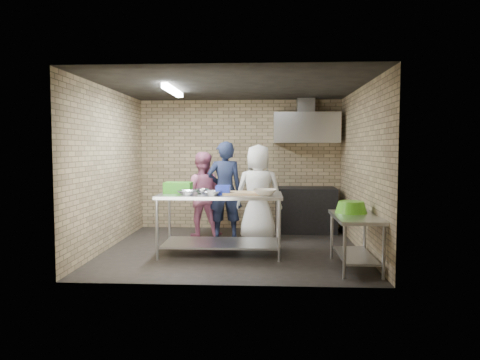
% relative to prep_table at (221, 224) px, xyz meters
% --- Properties ---
extents(floor, '(4.20, 4.20, 0.00)m').
position_rel_prep_table_xyz_m(floor, '(0.18, 0.37, -0.48)').
color(floor, black).
rests_on(floor, ground).
extents(ceiling, '(4.20, 4.20, 0.00)m').
position_rel_prep_table_xyz_m(ceiling, '(0.18, 0.37, 2.22)').
color(ceiling, black).
rests_on(ceiling, ground).
extents(back_wall, '(4.20, 0.06, 2.70)m').
position_rel_prep_table_xyz_m(back_wall, '(0.18, 2.37, 0.87)').
color(back_wall, tan).
rests_on(back_wall, ground).
extents(front_wall, '(4.20, 0.06, 2.70)m').
position_rel_prep_table_xyz_m(front_wall, '(0.18, -1.63, 0.87)').
color(front_wall, tan).
rests_on(front_wall, ground).
extents(left_wall, '(0.06, 4.00, 2.70)m').
position_rel_prep_table_xyz_m(left_wall, '(-1.92, 0.37, 0.87)').
color(left_wall, tan).
rests_on(left_wall, ground).
extents(right_wall, '(0.06, 4.00, 2.70)m').
position_rel_prep_table_xyz_m(right_wall, '(2.28, 0.37, 0.87)').
color(right_wall, tan).
rests_on(right_wall, ground).
extents(prep_table, '(1.94, 0.97, 0.97)m').
position_rel_prep_table_xyz_m(prep_table, '(0.00, 0.00, 0.00)').
color(prep_table, silver).
rests_on(prep_table, floor).
extents(side_counter, '(0.60, 1.20, 0.75)m').
position_rel_prep_table_xyz_m(side_counter, '(1.98, -0.73, -0.11)').
color(side_counter, silver).
rests_on(side_counter, floor).
extents(stove, '(1.20, 0.70, 0.90)m').
position_rel_prep_table_xyz_m(stove, '(1.53, 2.02, -0.03)').
color(stove, black).
rests_on(stove, floor).
extents(range_hood, '(1.30, 0.60, 0.60)m').
position_rel_prep_table_xyz_m(range_hood, '(1.53, 2.07, 1.62)').
color(range_hood, silver).
rests_on(range_hood, back_wall).
extents(hood_duct, '(0.35, 0.30, 0.30)m').
position_rel_prep_table_xyz_m(hood_duct, '(1.53, 2.22, 2.07)').
color(hood_duct, '#A5A8AD').
rests_on(hood_duct, back_wall).
extents(wall_shelf, '(0.80, 0.20, 0.04)m').
position_rel_prep_table_xyz_m(wall_shelf, '(1.83, 2.26, 1.44)').
color(wall_shelf, '#3F2B19').
rests_on(wall_shelf, back_wall).
extents(fluorescent_fixture, '(0.10, 1.25, 0.08)m').
position_rel_prep_table_xyz_m(fluorescent_fixture, '(-0.82, 0.37, 2.16)').
color(fluorescent_fixture, white).
rests_on(fluorescent_fixture, ceiling).
extents(green_crate, '(0.43, 0.32, 0.17)m').
position_rel_prep_table_xyz_m(green_crate, '(-0.70, 0.12, 0.57)').
color(green_crate, green).
rests_on(green_crate, prep_table).
extents(blue_tub, '(0.22, 0.22, 0.14)m').
position_rel_prep_table_xyz_m(blue_tub, '(0.05, -0.10, 0.55)').
color(blue_tub, '#192DC0').
rests_on(blue_tub, prep_table).
extents(cutting_board, '(0.59, 0.45, 0.03)m').
position_rel_prep_table_xyz_m(cutting_board, '(0.35, -0.02, 0.50)').
color(cutting_board, '#D5B17B').
rests_on(cutting_board, prep_table).
extents(mixing_bowl_a, '(0.32, 0.32, 0.07)m').
position_rel_prep_table_xyz_m(mixing_bowl_a, '(-0.50, -0.20, 0.52)').
color(mixing_bowl_a, '#AFB2B6').
rests_on(mixing_bowl_a, prep_table).
extents(mixing_bowl_b, '(0.24, 0.24, 0.07)m').
position_rel_prep_table_xyz_m(mixing_bowl_b, '(-0.30, 0.05, 0.52)').
color(mixing_bowl_b, '#B5B7BC').
rests_on(mixing_bowl_b, prep_table).
extents(mixing_bowl_c, '(0.29, 0.29, 0.07)m').
position_rel_prep_table_xyz_m(mixing_bowl_c, '(-0.10, -0.22, 0.52)').
color(mixing_bowl_c, '#B4B7BC').
rests_on(mixing_bowl_c, prep_table).
extents(ceramic_bowl, '(0.39, 0.39, 0.09)m').
position_rel_prep_table_xyz_m(ceramic_bowl, '(0.70, -0.15, 0.53)').
color(ceramic_bowl, '#C1B39A').
rests_on(ceramic_bowl, prep_table).
extents(green_basin, '(0.46, 0.46, 0.17)m').
position_rel_prep_table_xyz_m(green_basin, '(1.96, -0.48, 0.35)').
color(green_basin, '#59C626').
rests_on(green_basin, side_counter).
extents(bottle_red, '(0.07, 0.07, 0.18)m').
position_rel_prep_table_xyz_m(bottle_red, '(1.58, 2.26, 1.55)').
color(bottle_red, '#B22619').
rests_on(bottle_red, wall_shelf).
extents(bottle_green, '(0.06, 0.06, 0.15)m').
position_rel_prep_table_xyz_m(bottle_green, '(1.98, 2.26, 1.53)').
color(bottle_green, green).
rests_on(bottle_green, wall_shelf).
extents(man_navy, '(0.74, 0.56, 1.82)m').
position_rel_prep_table_xyz_m(man_navy, '(-0.05, 1.31, 0.43)').
color(man_navy, '#141632').
rests_on(man_navy, floor).
extents(woman_pink, '(0.81, 0.64, 1.62)m').
position_rel_prep_table_xyz_m(woman_pink, '(-0.51, 1.41, 0.33)').
color(woman_pink, '#C3678B').
rests_on(woman_pink, floor).
extents(woman_white, '(0.92, 0.66, 1.76)m').
position_rel_prep_table_xyz_m(woman_white, '(0.58, 1.13, 0.39)').
color(woman_white, white).
rests_on(woman_white, floor).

